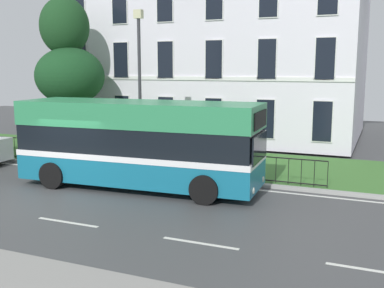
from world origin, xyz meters
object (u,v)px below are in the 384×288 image
object	(u,v)px
evergreen_tree	(67,93)
street_lamp_post	(140,77)
single_decker_bus	(139,143)
georgian_townhouse	(224,39)

from	to	relation	value
evergreen_tree	street_lamp_post	size ratio (longest dim) A/B	1.25
evergreen_tree	street_lamp_post	world-z (taller)	evergreen_tree
single_decker_bus	street_lamp_post	xyz separation A→B (m)	(-1.73, 3.21, 2.25)
georgian_townhouse	evergreen_tree	bearing A→B (deg)	-127.07
evergreen_tree	street_lamp_post	xyz separation A→B (m)	(5.95, -2.73, 0.96)
georgian_townhouse	single_decker_bus	world-z (taller)	georgian_townhouse
single_decker_bus	street_lamp_post	distance (m)	4.28
georgian_townhouse	street_lamp_post	bearing A→B (deg)	-90.41
single_decker_bus	street_lamp_post	bearing A→B (deg)	115.27
georgian_townhouse	evergreen_tree	distance (m)	10.47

